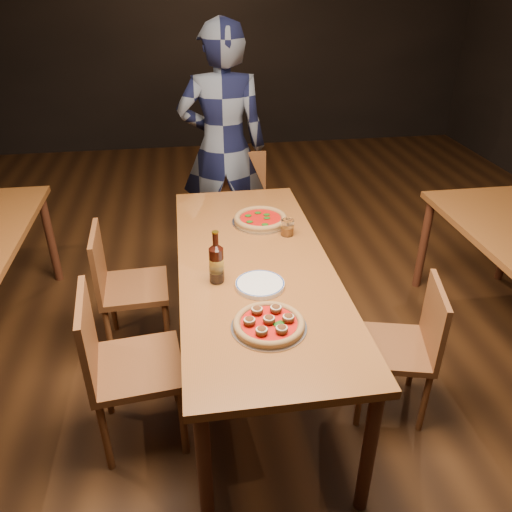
{
  "coord_description": "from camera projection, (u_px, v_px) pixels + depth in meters",
  "views": [
    {
      "loc": [
        -0.33,
        -2.25,
        2.09
      ],
      "look_at": [
        0.0,
        -0.05,
        0.82
      ],
      "focal_mm": 35.0,
      "sensor_mm": 36.0,
      "label": 1
    }
  ],
  "objects": [
    {
      "name": "amber_glass",
      "position": [
        287.0,
        227.0,
        2.9
      ],
      "size": [
        0.08,
        0.08,
        0.09
      ],
      "primitive_type": "cylinder",
      "color": "#9D4F11",
      "rests_on": "table_main"
    },
    {
      "name": "plate_stack",
      "position": [
        260.0,
        285.0,
        2.43
      ],
      "size": [
        0.24,
        0.24,
        0.02
      ],
      "primitive_type": "cylinder",
      "color": "white",
      "rests_on": "table_main"
    },
    {
      "name": "chair_main_nw",
      "position": [
        137.0,
        365.0,
        2.39
      ],
      "size": [
        0.46,
        0.46,
        0.9
      ],
      "primitive_type": null,
      "rotation": [
        0.0,
        0.0,
        1.67
      ],
      "color": "brown",
      "rests_on": "ground"
    },
    {
      "name": "pizza_meatball",
      "position": [
        269.0,
        323.0,
        2.15
      ],
      "size": [
        0.33,
        0.33,
        0.06
      ],
      "rotation": [
        0.0,
        0.0,
        -0.28
      ],
      "color": "#B7B7BF",
      "rests_on": "table_main"
    },
    {
      "name": "water_glass",
      "position": [
        217.0,
        274.0,
        2.46
      ],
      "size": [
        0.07,
        0.07,
        0.09
      ],
      "primitive_type": "cylinder",
      "color": "white",
      "rests_on": "table_main"
    },
    {
      "name": "ground",
      "position": [
        255.0,
        370.0,
        3.01
      ],
      "size": [
        9.0,
        9.0,
        0.0
      ],
      "primitive_type": "plane",
      "color": "black"
    },
    {
      "name": "chair_main_sw",
      "position": [
        134.0,
        287.0,
        3.03
      ],
      "size": [
        0.41,
        0.41,
        0.85
      ],
      "primitive_type": null,
      "rotation": [
        0.0,
        0.0,
        1.62
      ],
      "color": "brown",
      "rests_on": "ground"
    },
    {
      "name": "diner",
      "position": [
        223.0,
        148.0,
        3.8
      ],
      "size": [
        0.69,
        0.47,
        1.84
      ],
      "primitive_type": "imported",
      "rotation": [
        0.0,
        0.0,
        3.09
      ],
      "color": "black",
      "rests_on": "ground"
    },
    {
      "name": "beer_bottle",
      "position": [
        217.0,
        263.0,
        2.45
      ],
      "size": [
        0.07,
        0.07,
        0.26
      ],
      "rotation": [
        0.0,
        0.0,
        -0.12
      ],
      "color": "black",
      "rests_on": "table_main"
    },
    {
      "name": "room_shell",
      "position": [
        254.0,
        36.0,
        2.09
      ],
      "size": [
        9.0,
        9.0,
        9.0
      ],
      "color": "black",
      "rests_on": "ground"
    },
    {
      "name": "chair_main_e",
      "position": [
        393.0,
        347.0,
        2.58
      ],
      "size": [
        0.46,
        0.46,
        0.81
      ],
      "primitive_type": null,
      "rotation": [
        0.0,
        0.0,
        -1.82
      ],
      "color": "brown",
      "rests_on": "ground"
    },
    {
      "name": "chair_end",
      "position": [
        240.0,
        213.0,
        3.86
      ],
      "size": [
        0.46,
        0.46,
        0.93
      ],
      "primitive_type": null,
      "rotation": [
        0.0,
        0.0,
        -0.06
      ],
      "color": "brown",
      "rests_on": "ground"
    },
    {
      "name": "table_main",
      "position": [
        255.0,
        274.0,
        2.67
      ],
      "size": [
        0.8,
        2.0,
        0.75
      ],
      "color": "brown",
      "rests_on": "ground"
    },
    {
      "name": "pizza_margherita",
      "position": [
        261.0,
        219.0,
        3.05
      ],
      "size": [
        0.35,
        0.35,
        0.05
      ],
      "rotation": [
        0.0,
        0.0,
        -0.43
      ],
      "color": "#B7B7BF",
      "rests_on": "table_main"
    }
  ]
}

